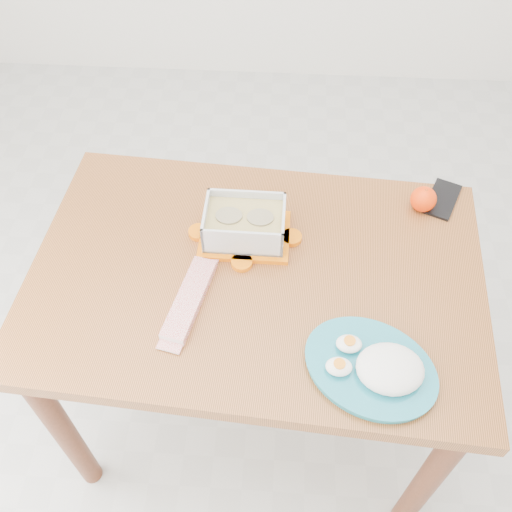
# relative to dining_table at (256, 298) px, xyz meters

# --- Properties ---
(ground) EXTENTS (3.50, 3.50, 0.00)m
(ground) POSITION_rel_dining_table_xyz_m (-0.03, 0.20, -0.64)
(ground) COLOR #B7B7B2
(ground) RESTS_ON ground
(dining_table) EXTENTS (1.13, 0.79, 0.75)m
(dining_table) POSITION_rel_dining_table_xyz_m (0.00, 0.00, 0.00)
(dining_table) COLOR #AA5F30
(dining_table) RESTS_ON ground
(food_container) EXTENTS (0.22, 0.17, 0.09)m
(food_container) POSITION_rel_dining_table_xyz_m (-0.03, 0.11, 0.16)
(food_container) COLOR orange
(food_container) RESTS_ON dining_table
(orange_fruit) EXTENTS (0.07, 0.07, 0.07)m
(orange_fruit) POSITION_rel_dining_table_xyz_m (0.42, 0.23, 0.15)
(orange_fruit) COLOR #FF3C05
(orange_fruit) RESTS_ON dining_table
(rice_plate) EXTENTS (0.38, 0.38, 0.08)m
(rice_plate) POSITION_rel_dining_table_xyz_m (0.27, -0.25, 0.14)
(rice_plate) COLOR #187587
(rice_plate) RESTS_ON dining_table
(candy_bar) EXTENTS (0.10, 0.23, 0.02)m
(candy_bar) POSITION_rel_dining_table_xyz_m (-0.15, -0.09, 0.12)
(candy_bar) COLOR #B00909
(candy_bar) RESTS_ON dining_table
(smartphone) EXTENTS (0.12, 0.16, 0.01)m
(smartphone) POSITION_rel_dining_table_xyz_m (0.48, 0.27, 0.12)
(smartphone) COLOR black
(smartphone) RESTS_ON dining_table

